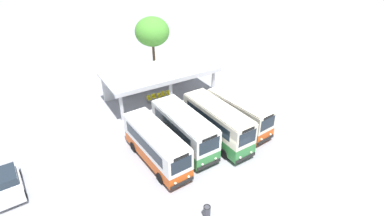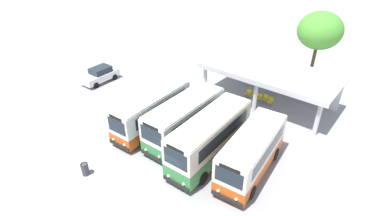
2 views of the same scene
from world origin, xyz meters
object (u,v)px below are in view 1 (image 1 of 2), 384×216
waiting_chair_second_from_end (154,97)px  litter_bin_apron (207,211)px  city_bus_middle_cream (217,122)px  city_bus_fourth_amber (239,112)px  city_bus_nearest_orange (156,144)px  waiting_chair_end_by_column (149,98)px  waiting_chair_fifth_seat (168,93)px  city_bus_second_in_row (184,129)px  waiting_chair_fourth_seat (163,94)px  waiting_chair_middle_seat (159,96)px  parked_car_flank (7,183)px

waiting_chair_second_from_end → litter_bin_apron: bearing=-103.2°
city_bus_middle_cream → city_bus_fourth_amber: (2.95, 0.60, -0.19)m
city_bus_middle_cream → litter_bin_apron: (-5.53, -6.62, -1.46)m
city_bus_nearest_orange → waiting_chair_end_by_column: bearing=69.2°
waiting_chair_fifth_seat → waiting_chair_second_from_end: bearing=175.9°
city_bus_second_in_row → city_bus_middle_cream: size_ratio=0.97×
city_bus_second_in_row → waiting_chair_fourth_seat: bearing=74.7°
city_bus_nearest_orange → waiting_chair_fourth_seat: city_bus_nearest_orange is taller
waiting_chair_fifth_seat → litter_bin_apron: bearing=-109.1°
city_bus_fourth_amber → litter_bin_apron: (-8.48, -7.22, -1.27)m
city_bus_nearest_orange → waiting_chair_fifth_seat: 11.25m
waiting_chair_second_from_end → waiting_chair_fourth_seat: (1.19, -0.01, 0.00)m
waiting_chair_second_from_end → litter_bin_apron: (-3.84, -16.36, -0.07)m
city_bus_fourth_amber → waiting_chair_middle_seat: size_ratio=8.32×
litter_bin_apron → waiting_chair_fifth_seat: bearing=70.9°
city_bus_middle_cream → waiting_chair_fifth_seat: 9.71m
city_bus_nearest_orange → parked_car_flank: bearing=166.3°
waiting_chair_second_from_end → waiting_chair_fourth_seat: same height
parked_car_flank → waiting_chair_end_by_column: (14.27, 6.92, -0.30)m
city_bus_second_in_row → parked_car_flank: city_bus_second_in_row is taller
city_bus_middle_cream → litter_bin_apron: city_bus_middle_cream is taller
city_bus_nearest_orange → city_bus_middle_cream: (5.90, -0.17, 0.17)m
city_bus_fourth_amber → parked_car_flank: size_ratio=1.74×
city_bus_second_in_row → waiting_chair_middle_seat: bearing=78.1°
waiting_chair_second_from_end → waiting_chair_end_by_column: bearing=-174.1°
city_bus_nearest_orange → waiting_chair_second_from_end: (4.21, 9.57, -1.22)m
city_bus_fourth_amber → parked_car_flank: bearing=173.7°
parked_car_flank → waiting_chair_fourth_seat: bearing=23.5°
city_bus_nearest_orange → waiting_chair_middle_seat: 10.65m
city_bus_fourth_amber → city_bus_middle_cream: bearing=-168.4°
waiting_chair_fourth_seat → city_bus_fourth_amber: bearing=-69.3°
city_bus_nearest_orange → city_bus_second_in_row: bearing=11.6°
waiting_chair_fourth_seat → litter_bin_apron: litter_bin_apron is taller
city_bus_fourth_amber → waiting_chair_fourth_seat: (-3.45, 9.13, -1.21)m
waiting_chair_middle_seat → city_bus_middle_cream: bearing=-83.5°
waiting_chair_second_from_end → waiting_chair_fifth_seat: (1.78, -0.13, 0.00)m
parked_car_flank → litter_bin_apron: parked_car_flank is taller
city_bus_nearest_orange → waiting_chair_fifth_seat: bearing=57.6°
parked_car_flank → waiting_chair_end_by_column: size_ratio=4.78×
waiting_chair_fourth_seat → waiting_chair_fifth_seat: size_ratio=1.00×
city_bus_middle_cream → waiting_chair_fifth_seat: bearing=89.4°
waiting_chair_second_from_end → waiting_chair_fifth_seat: 1.79m
city_bus_fourth_amber → parked_car_flank: 19.65m
city_bus_second_in_row → waiting_chair_end_by_column: city_bus_second_in_row is taller
city_bus_second_in_row → waiting_chair_fourth_seat: size_ratio=8.79×
waiting_chair_middle_seat → waiting_chair_fifth_seat: bearing=0.8°
waiting_chair_end_by_column → waiting_chair_middle_seat: size_ratio=1.00×
city_bus_second_in_row → waiting_chair_end_by_column: (0.67, 8.90, -1.30)m
city_bus_second_in_row → waiting_chair_fourth_seat: (2.45, 8.96, -1.30)m
waiting_chair_fourth_seat → city_bus_nearest_orange: bearing=-119.4°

